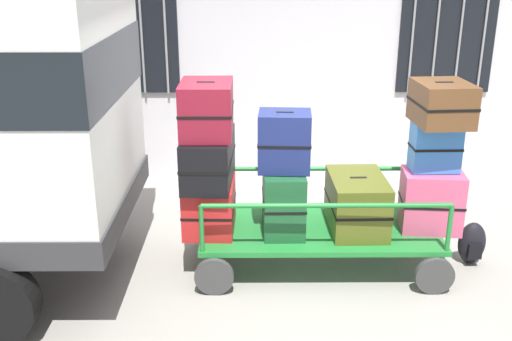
# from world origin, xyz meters

# --- Properties ---
(ground_plane) EXTENTS (40.00, 40.00, 0.00)m
(ground_plane) POSITION_xyz_m (0.00, 0.00, 0.00)
(ground_plane) COLOR gray
(luggage_cart) EXTENTS (2.37, 1.14, 0.41)m
(luggage_cart) POSITION_xyz_m (0.39, 0.17, 0.34)
(luggage_cart) COLOR #1E722D
(luggage_cart) RESTS_ON ground
(cart_railing) EXTENTS (2.26, 1.00, 0.47)m
(cart_railing) POSITION_xyz_m (0.39, 0.17, 0.79)
(cart_railing) COLOR #1E722D
(cart_railing) RESTS_ON luggage_cart
(suitcase_left_bottom) EXTENTS (0.50, 0.68, 0.49)m
(suitcase_left_bottom) POSITION_xyz_m (-0.68, 0.17, 0.65)
(suitcase_left_bottom) COLOR #B21E1E
(suitcase_left_bottom) RESTS_ON luggage_cart
(suitcase_left_middle) EXTENTS (0.49, 0.87, 0.47)m
(suitcase_left_middle) POSITION_xyz_m (-0.68, 0.18, 1.13)
(suitcase_left_middle) COLOR black
(suitcase_left_middle) RESTS_ON suitcase_left_bottom
(suitcase_left_top) EXTENTS (0.48, 0.63, 0.50)m
(suitcase_left_top) POSITION_xyz_m (-0.68, 0.14, 1.61)
(suitcase_left_top) COLOR maroon
(suitcase_left_top) RESTS_ON suitcase_left_middle
(suitcase_midleft_bottom) EXTENTS (0.40, 0.68, 0.62)m
(suitcase_midleft_bottom) POSITION_xyz_m (0.03, 0.16, 0.72)
(suitcase_midleft_bottom) COLOR #194C28
(suitcase_midleft_bottom) RESTS_ON luggage_cart
(suitcase_midleft_middle) EXTENTS (0.51, 0.42, 0.56)m
(suitcase_midleft_middle) POSITION_xyz_m (0.03, 0.15, 1.31)
(suitcase_midleft_middle) COLOR navy
(suitcase_midleft_middle) RESTS_ON suitcase_midleft_bottom
(suitcase_center_bottom) EXTENTS (0.55, 0.80, 0.53)m
(suitcase_center_bottom) POSITION_xyz_m (0.74, 0.17, 0.67)
(suitcase_center_bottom) COLOR #4C5119
(suitcase_center_bottom) RESTS_ON luggage_cart
(suitcase_midright_bottom) EXTENTS (0.61, 0.47, 0.59)m
(suitcase_midright_bottom) POSITION_xyz_m (1.46, 0.15, 0.70)
(suitcase_midright_bottom) COLOR #CC4C72
(suitcase_midright_bottom) RESTS_ON luggage_cart
(suitcase_midright_middle) EXTENTS (0.46, 0.27, 0.47)m
(suitcase_midright_middle) POSITION_xyz_m (1.46, 0.20, 1.23)
(suitcase_midright_middle) COLOR #3372C6
(suitcase_midright_middle) RESTS_ON suitcase_midright_bottom
(suitcase_midright_top) EXTENTS (0.51, 0.61, 0.39)m
(suitcase_midright_top) POSITION_xyz_m (1.46, 0.14, 1.66)
(suitcase_midright_top) COLOR brown
(suitcase_midright_top) RESTS_ON suitcase_midright_middle
(backpack) EXTENTS (0.27, 0.22, 0.44)m
(backpack) POSITION_xyz_m (1.93, 0.20, 0.22)
(backpack) COLOR black
(backpack) RESTS_ON ground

